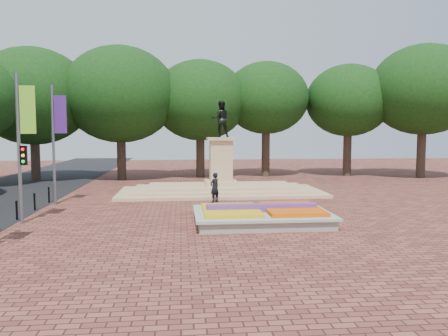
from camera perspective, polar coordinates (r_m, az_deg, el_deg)
The scene contains 7 objects.
ground at distance 22.56m, azimuth 1.46°, elevation -6.20°, with size 90.00×90.00×0.00m, color brown.
flower_bed at distance 20.71m, azimuth 4.99°, elevation -6.15°, with size 6.30×4.30×0.91m.
monument at distance 30.30m, azimuth -0.41°, elevation -1.69°, with size 14.00×6.00×6.40m.
tree_row_back at distance 40.37m, azimuth 1.60°, elevation 8.15°, with size 44.80×8.80×10.43m.
banner_poles at distance 21.93m, azimuth -25.21°, elevation 3.22°, with size 0.88×11.17×7.00m.
bollard_row at distance 22.29m, azimuth -26.58°, elevation -5.48°, with size 0.12×13.12×0.98m.
pedestrian at distance 26.50m, azimuth -1.23°, elevation -2.58°, with size 0.66×0.43×1.81m, color black.
Camera 1 is at (-2.75, -21.98, 4.30)m, focal length 35.00 mm.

